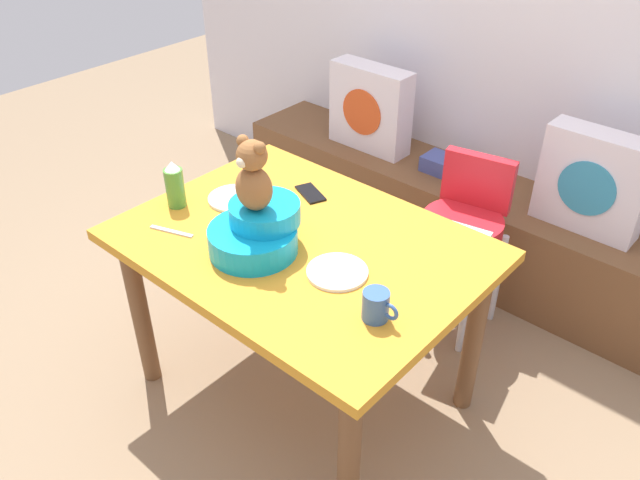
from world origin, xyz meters
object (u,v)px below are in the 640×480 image
Objects in this scene: pillow_floral_right at (593,182)px; coffee_mug at (376,306)px; ketchup_bottle at (175,185)px; dinner_plate_far at (337,272)px; dining_table at (301,265)px; dinner_plate_near at (234,198)px; teddy_bear at (253,177)px; highchair at (463,225)px; infant_seat_teal at (257,231)px; pillow_floral_left at (370,108)px; book_stack at (443,165)px; cell_phone at (310,193)px.

coffee_mug is (-0.13, -1.34, 0.11)m from pillow_floral_right.
dinner_plate_far is (0.72, 0.08, -0.08)m from ketchup_bottle.
dinner_plate_far is (0.22, -0.06, 0.11)m from dining_table.
dinner_plate_near is 0.60m from dinner_plate_far.
dining_table is at bearing 59.58° from teddy_bear.
dinner_plate_near is at bearing -128.81° from highchair.
ketchup_bottle is at bearing -129.13° from pillow_floral_right.
dinner_plate_near is at bearing 52.15° from ketchup_bottle.
teddy_bear reaches higher than infant_seat_teal.
pillow_floral_right is at bearing 0.00° from pillow_floral_left.
dinner_plate_far is at bearing 158.06° from coffee_mug.
highchair is 3.16× the size of teddy_bear.
pillow_floral_right is at bearing 50.87° from ketchup_bottle.
pillow_floral_right reaches higher than dinner_plate_near.
ketchup_bottle reaches higher than highchair.
dining_table is at bearing 14.89° from ketchup_bottle.
dinner_plate_far is at bearing -73.61° from book_stack.
ketchup_bottle is 1.54× the size of coffee_mug.
coffee_mug is at bearing -51.85° from pillow_floral_left.
dinner_plate_near is at bearing 167.31° from coffee_mug.
infant_seat_teal is 0.21m from teddy_bear.
teddy_bear is (-0.08, -0.13, 0.38)m from dining_table.
pillow_floral_right is at bearing 50.69° from dinner_plate_near.
dinner_plate_near is (-0.30, 0.16, -0.07)m from infant_seat_teal.
coffee_mug is 0.75m from cell_phone.
infant_seat_teal is at bearing -120.52° from dining_table.
pillow_floral_right is 0.57m from highchair.
ketchup_bottle reaches higher than infant_seat_teal.
ketchup_bottle reaches higher than book_stack.
dinner_plate_near is (-0.38, 0.03, 0.11)m from dining_table.
cell_phone reaches higher than dining_table.
pillow_floral_left is 1.43m from infant_seat_teal.
pillow_floral_left is at bearing -177.35° from book_stack.
ketchup_bottle is at bearing -128.63° from highchair.
ketchup_bottle reaches higher than dinner_plate_near.
pillow_floral_right is 2.20× the size of book_stack.
cell_phone is (-0.63, 0.41, -0.04)m from coffee_mug.
highchair is at bearing 72.02° from infant_seat_teal.
dinner_plate_far is at bearing 13.69° from infant_seat_teal.
ketchup_bottle reaches higher than dining_table.
ketchup_bottle is 0.92× the size of dinner_plate_near.
infant_seat_teal reaches higher than coffee_mug.
dinner_plate_near is at bearing -78.55° from pillow_floral_left.
coffee_mug reaches higher than book_stack.
pillow_floral_left is 1.76× the size of teddy_bear.
dining_table is 3.73× the size of infant_seat_teal.
pillow_floral_left reaches higher than dining_table.
dinner_plate_far is (-0.35, -1.25, 0.07)m from pillow_floral_right.
pillow_floral_left is 1.18m from pillow_floral_right.
book_stack is at bearing 93.41° from infant_seat_teal.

